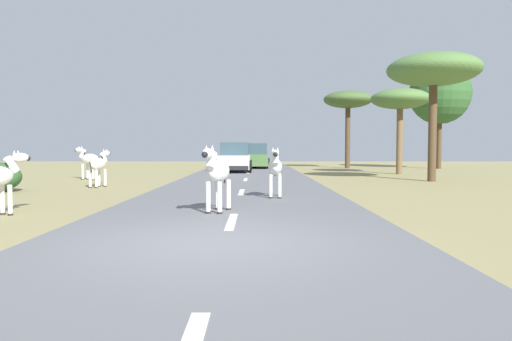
# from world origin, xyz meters

# --- Properties ---
(ground_plane) EXTENTS (90.00, 90.00, 0.00)m
(ground_plane) POSITION_xyz_m (0.00, 0.00, 0.00)
(ground_plane) COLOR #8E8456
(road) EXTENTS (6.00, 64.00, 0.05)m
(road) POSITION_xyz_m (0.22, 0.00, 0.03)
(road) COLOR slate
(road) RESTS_ON ground_plane
(lane_markings) EXTENTS (0.16, 56.00, 0.01)m
(lane_markings) POSITION_xyz_m (0.22, -1.00, 0.05)
(lane_markings) COLOR silver
(lane_markings) RESTS_ON road
(zebra_0) EXTENTS (0.62, 1.53, 1.46)m
(zebra_0) POSITION_xyz_m (-0.16, 3.30, 0.92)
(zebra_0) COLOR silver
(zebra_0) RESTS_ON road
(zebra_1) EXTENTS (0.42, 1.51, 1.42)m
(zebra_1) POSITION_xyz_m (1.22, 6.37, 0.90)
(zebra_1) COLOR silver
(zebra_1) RESTS_ON road
(zebra_3) EXTENTS (0.56, 1.49, 1.42)m
(zebra_3) POSITION_xyz_m (-5.15, 10.52, 0.84)
(zebra_3) COLOR silver
(zebra_3) RESTS_ON ground_plane
(zebra_4) EXTENTS (1.49, 1.05, 1.54)m
(zebra_4) POSITION_xyz_m (-6.98, 14.64, 0.92)
(zebra_4) COLOR silver
(zebra_4) RESTS_ON ground_plane
(car_0) EXTENTS (2.09, 4.37, 1.74)m
(car_0) POSITION_xyz_m (0.64, 26.65, 0.85)
(car_0) COLOR #476B38
(car_0) RESTS_ON road
(car_1) EXTENTS (2.02, 4.34, 1.74)m
(car_1) POSITION_xyz_m (-0.59, 21.29, 0.85)
(car_1) COLOR silver
(car_1) RESTS_ON road
(tree_2) EXTENTS (3.96, 3.96, 5.54)m
(tree_2) POSITION_xyz_m (8.36, 13.62, 4.78)
(tree_2) COLOR #4C3823
(tree_2) RESTS_ON ground_plane
(tree_3) EXTENTS (3.23, 3.23, 4.76)m
(tree_3) POSITION_xyz_m (8.69, 19.39, 4.11)
(tree_3) COLOR brown
(tree_3) RESTS_ON ground_plane
(tree_4) EXTENTS (3.51, 3.51, 5.58)m
(tree_4) POSITION_xyz_m (7.32, 27.21, 4.87)
(tree_4) COLOR #4C3823
(tree_4) RESTS_ON ground_plane
(tree_5) EXTENTS (4.23, 4.23, 7.38)m
(tree_5) POSITION_xyz_m (13.64, 26.42, 5.25)
(tree_5) COLOR #4C3823
(tree_5) RESTS_ON ground_plane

